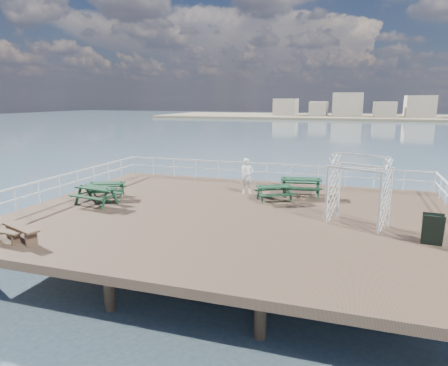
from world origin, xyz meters
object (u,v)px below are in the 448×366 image
Objects in this scene: picnic_table_c at (274,190)px; picnic_table_d at (96,192)px; picnic_table_a at (107,187)px; trellis_arbor at (358,194)px; flat_bench_far at (4,233)px; picnic_table_b at (301,183)px; flat_bench_near at (21,230)px; person at (247,176)px.

picnic_table_c is 1.01× the size of picnic_table_d.
picnic_table_a is 11.69m from trellis_arbor.
trellis_arbor reaches higher than flat_bench_far.
picnic_table_a is at bearing -162.56° from trellis_arbor.
picnic_table_a is 9.60m from picnic_table_b.
picnic_table_d is (-8.66, -4.68, -0.03)m from picnic_table_b.
flat_bench_far is (0.35, -6.50, -0.22)m from picnic_table_a.
picnic_table_b is 1.06× the size of picnic_table_d.
picnic_table_c is at bearing 165.84° from trellis_arbor.
picnic_table_a is 6.28m from flat_bench_near.
flat_bench_near is at bearing -149.72° from person.
picnic_table_a is at bearing -168.33° from picnic_table_b.
picnic_table_c is 0.78× the size of trellis_arbor.
trellis_arbor is at bearing 31.40° from flat_bench_far.
picnic_table_a reaches higher than picnic_table_c.
picnic_table_a is 1.44× the size of flat_bench_far.
picnic_table_a is 1.15× the size of flat_bench_near.
picnic_table_d reaches higher than picnic_table_a.
flat_bench_near is 12.15m from trellis_arbor.
picnic_table_d is 7.36m from person.
picnic_table_c reaches higher than flat_bench_far.
person reaches higher than picnic_table_b.
flat_bench_near is (0.82, -6.23, -0.14)m from picnic_table_a.
picnic_table_b is 1.20× the size of flat_bench_near.
trellis_arbor reaches higher than picnic_table_a.
picnic_table_d is (0.33, -1.33, 0.06)m from picnic_table_a.
person is (5.51, 9.15, 0.52)m from flat_bench_near.
flat_bench_near is 1.25× the size of flat_bench_far.
trellis_arbor is at bearing -27.73° from picnic_table_a.
flat_bench_near is at bearing -75.46° from picnic_table_d.
flat_bench_near reaches higher than flat_bench_far.
picnic_table_d is at bearing -155.92° from trellis_arbor.
picnic_table_d is 0.77× the size of trellis_arbor.
person reaches higher than flat_bench_far.
picnic_table_c is at bearing 52.34° from flat_bench_far.
picnic_table_a reaches higher than flat_bench_near.
person reaches higher than flat_bench_near.
flat_bench_far is (0.02, -5.17, -0.28)m from picnic_table_d.
picnic_table_c is 1.17× the size of person.
trellis_arbor reaches higher than person.
picnic_table_a is at bearing 112.88° from picnic_table_d.
flat_bench_near is at bearing -159.71° from picnic_table_c.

